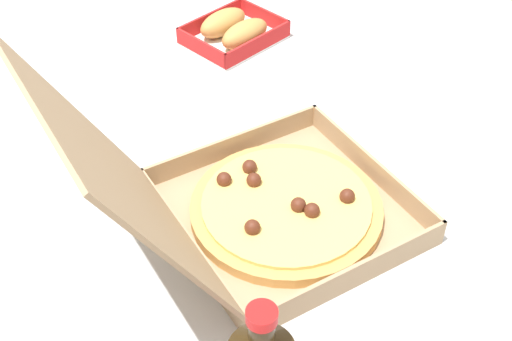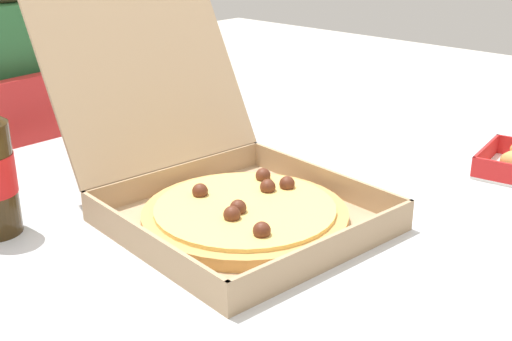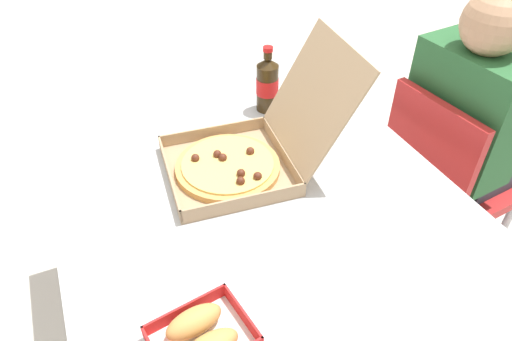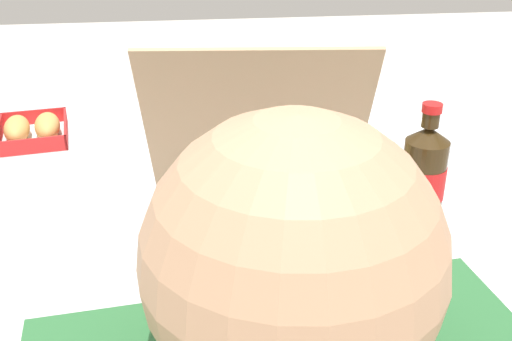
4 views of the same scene
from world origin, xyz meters
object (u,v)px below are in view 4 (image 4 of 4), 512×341
pizza_box_open (253,162)px  cola_bottle (423,178)px  bread_side_box (33,130)px  paper_menu (395,129)px

pizza_box_open → cola_bottle: (-0.26, 0.20, 0.05)m
bread_side_box → cola_bottle: (-0.73, 0.48, 0.07)m
bread_side_box → paper_menu: bearing=177.0°
bread_side_box → paper_menu: size_ratio=1.01×
bread_side_box → paper_menu: 0.84m
bread_side_box → pizza_box_open: bearing=149.2°
pizza_box_open → paper_menu: pizza_box_open is taller
pizza_box_open → paper_menu: 0.44m
pizza_box_open → paper_menu: size_ratio=2.52×
cola_bottle → paper_menu: (-0.11, -0.43, -0.09)m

